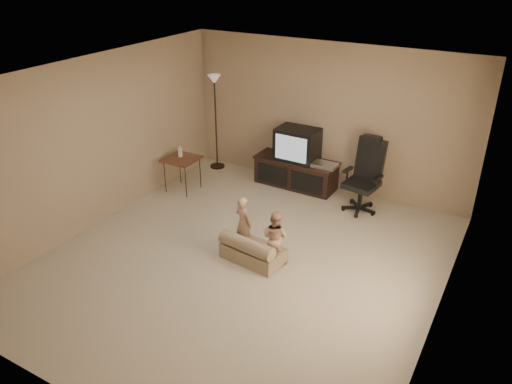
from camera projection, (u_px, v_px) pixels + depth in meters
floor at (243, 261)px, 6.77m from camera, size 5.50×5.50×0.00m
room_shell at (242, 157)px, 6.09m from camera, size 5.50×5.50×5.50m
tv_stand at (297, 163)px, 8.69m from camera, size 1.49×0.57×1.06m
office_chair at (363, 185)px, 7.91m from camera, size 0.64×0.67×1.22m
side_table at (182, 159)px, 8.48m from camera, size 0.56×0.56×0.81m
floor_lamp at (215, 101)px, 9.06m from camera, size 0.28×0.28×1.78m
child_sofa at (251, 251)px, 6.70m from camera, size 0.88×0.56×0.41m
toddler_left at (243, 223)px, 6.89m from camera, size 0.34×0.29×0.80m
toddler_right at (275, 237)px, 6.59m from camera, size 0.39×0.23×0.77m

